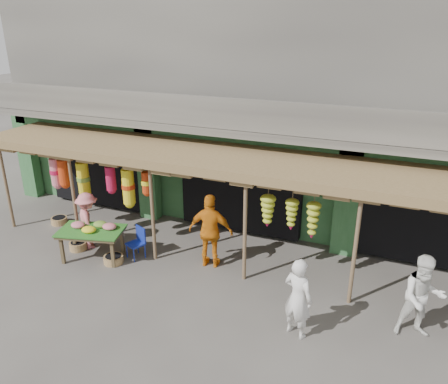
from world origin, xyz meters
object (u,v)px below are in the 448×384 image
at_px(person_front, 298,298).
at_px(person_vendor, 211,231).
at_px(blue_chair, 138,241).
at_px(person_right, 422,297).
at_px(person_shopper, 88,221).
at_px(flower_table, 92,231).

bearing_deg(person_front, person_vendor, -12.47).
bearing_deg(blue_chair, person_front, 6.63).
bearing_deg(blue_chair, person_right, 19.40).
bearing_deg(person_right, person_vendor, 153.61).
bearing_deg(person_front, person_shopper, 8.42).
bearing_deg(person_shopper, person_front, -154.49).
xyz_separation_m(flower_table, person_front, (5.64, -0.89, 0.06)).
distance_m(person_front, person_shopper, 6.30).
distance_m(flower_table, person_vendor, 3.12).
xyz_separation_m(flower_table, blue_chair, (1.02, 0.52, -0.32)).
bearing_deg(flower_table, person_vendor, 1.41).
height_order(blue_chair, person_vendor, person_vendor).
height_order(person_right, person_shopper, person_right).
distance_m(flower_table, blue_chair, 1.19).
bearing_deg(person_right, person_front, -174.49).
xyz_separation_m(person_front, person_shopper, (-6.15, 1.38, -0.06)).
height_order(person_right, person_vendor, person_vendor).
bearing_deg(blue_chair, person_vendor, 33.46).
height_order(flower_table, person_shopper, person_shopper).
xyz_separation_m(blue_chair, person_shopper, (-1.53, -0.04, 0.33)).
bearing_deg(flower_table, person_front, -23.65).
bearing_deg(person_front, blue_chair, 4.02).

